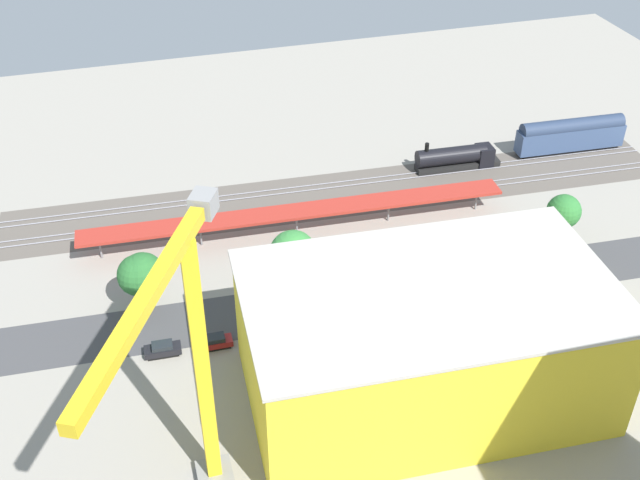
# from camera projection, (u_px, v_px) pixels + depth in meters

# --- Properties ---
(ground_plane) EXTENTS (171.96, 171.96, 0.00)m
(ground_plane) POSITION_uv_depth(u_px,v_px,m) (392.00, 273.00, 109.30)
(ground_plane) COLOR gray
(ground_plane) RESTS_ON ground
(rail_bed) EXTENTS (108.03, 19.02, 0.01)m
(rail_bed) POSITION_uv_depth(u_px,v_px,m) (345.00, 193.00, 126.46)
(rail_bed) COLOR #5B544C
(rail_bed) RESTS_ON ground
(street_asphalt) EXTENTS (107.80, 14.59, 0.01)m
(street_asphalt) POSITION_uv_depth(u_px,v_px,m) (403.00, 292.00, 105.89)
(street_asphalt) COLOR #424244
(street_asphalt) RESTS_ON ground
(track_rails) EXTENTS (107.33, 12.60, 0.12)m
(track_rails) POSITION_uv_depth(u_px,v_px,m) (345.00, 192.00, 126.35)
(track_rails) COLOR #9E9EA8
(track_rails) RESTS_ON ground
(platform_canopy_near) EXTENTS (63.49, 7.35, 3.94)m
(platform_canopy_near) POSITION_uv_depth(u_px,v_px,m) (296.00, 212.00, 115.29)
(platform_canopy_near) COLOR #A82D23
(platform_canopy_near) RESTS_ON ground
(locomotive) EXTENTS (14.72, 3.72, 5.34)m
(locomotive) POSITION_uv_depth(u_px,v_px,m) (458.00, 158.00, 132.18)
(locomotive) COLOR black
(locomotive) RESTS_ON ground
(passenger_coach) EXTENTS (19.55, 3.89, 6.23)m
(passenger_coach) POSITION_uv_depth(u_px,v_px,m) (571.00, 134.00, 136.15)
(passenger_coach) COLOR black
(passenger_coach) RESTS_ON ground
(parked_car_0) EXTENTS (4.77, 2.05, 1.70)m
(parked_car_0) POSITION_uv_depth(u_px,v_px,m) (508.00, 283.00, 106.18)
(parked_car_0) COLOR black
(parked_car_0) RESTS_ON ground
(parked_car_1) EXTENTS (4.17, 1.81, 1.69)m
(parked_car_1) POSITION_uv_depth(u_px,v_px,m) (466.00, 291.00, 104.73)
(parked_car_1) COLOR black
(parked_car_1) RESTS_ON ground
(parked_car_2) EXTENTS (4.42, 2.14, 1.59)m
(parked_car_2) POSITION_uv_depth(u_px,v_px,m) (413.00, 301.00, 103.14)
(parked_car_2) COLOR black
(parked_car_2) RESTS_ON ground
(parked_car_3) EXTENTS (4.96, 2.35, 1.72)m
(parked_car_3) POSITION_uv_depth(u_px,v_px,m) (370.00, 314.00, 101.01)
(parked_car_3) COLOR black
(parked_car_3) RESTS_ON ground
(parked_car_4) EXTENTS (4.29, 1.89, 1.74)m
(parked_car_4) POSITION_uv_depth(u_px,v_px,m) (323.00, 322.00, 99.60)
(parked_car_4) COLOR black
(parked_car_4) RESTS_ON ground
(parked_car_5) EXTENTS (4.43, 1.89, 1.85)m
(parked_car_5) POSITION_uv_depth(u_px,v_px,m) (268.00, 331.00, 98.15)
(parked_car_5) COLOR black
(parked_car_5) RESTS_ON ground
(parked_car_6) EXTENTS (4.13, 1.83, 1.66)m
(parked_car_6) POSITION_uv_depth(u_px,v_px,m) (216.00, 342.00, 96.68)
(parked_car_6) COLOR black
(parked_car_6) RESTS_ON ground
(parked_car_7) EXTENTS (4.56, 2.04, 1.67)m
(parked_car_7) POSITION_uv_depth(u_px,v_px,m) (163.00, 350.00, 95.57)
(parked_car_7) COLOR black
(parked_car_7) RESTS_ON ground
(construction_building) EXTENTS (40.30, 24.74, 14.95)m
(construction_building) POSITION_uv_depth(u_px,v_px,m) (425.00, 344.00, 86.60)
(construction_building) COLOR yellow
(construction_building) RESTS_ON ground
(construction_roof_slab) EXTENTS (40.93, 25.37, 0.40)m
(construction_roof_slab) POSITION_uv_depth(u_px,v_px,m) (431.00, 290.00, 82.17)
(construction_roof_slab) COLOR #B7B2A8
(construction_roof_slab) RESTS_ON construction_building
(tower_crane) EXTENTS (13.71, 24.46, 31.86)m
(tower_crane) POSITION_uv_depth(u_px,v_px,m) (191.00, 359.00, 68.12)
(tower_crane) COLOR gray
(tower_crane) RESTS_ON ground
(box_truck_0) EXTENTS (8.49, 2.80, 3.21)m
(box_truck_0) POSITION_uv_depth(u_px,v_px,m) (405.00, 289.00, 103.88)
(box_truck_0) COLOR black
(box_truck_0) RESTS_ON ground
(box_truck_1) EXTENTS (9.55, 3.43, 3.19)m
(box_truck_1) POSITION_uv_depth(u_px,v_px,m) (359.00, 289.00, 103.85)
(box_truck_1) COLOR black
(box_truck_1) RESTS_ON ground
(street_tree_0) EXTENTS (5.40, 5.40, 8.52)m
(street_tree_0) POSITION_uv_depth(u_px,v_px,m) (138.00, 275.00, 99.42)
(street_tree_0) COLOR brown
(street_tree_0) RESTS_ON ground
(street_tree_1) EXTENTS (4.82, 4.82, 6.75)m
(street_tree_1) POSITION_uv_depth(u_px,v_px,m) (330.00, 254.00, 105.55)
(street_tree_1) COLOR brown
(street_tree_1) RESTS_ON ground
(street_tree_2) EXTENTS (6.35, 6.35, 8.43)m
(street_tree_2) POSITION_uv_depth(u_px,v_px,m) (293.00, 253.00, 104.18)
(street_tree_2) COLOR brown
(street_tree_2) RESTS_ON ground
(street_tree_3) EXTENTS (4.97, 4.97, 7.92)m
(street_tree_3) POSITION_uv_depth(u_px,v_px,m) (564.00, 211.00, 112.23)
(street_tree_3) COLOR brown
(street_tree_3) RESTS_ON ground
(street_tree_4) EXTENTS (5.76, 5.76, 8.67)m
(street_tree_4) POSITION_uv_depth(u_px,v_px,m) (143.00, 275.00, 99.56)
(street_tree_4) COLOR brown
(street_tree_4) RESTS_ON ground
(traffic_light) EXTENTS (0.50, 0.36, 6.58)m
(traffic_light) POSITION_uv_depth(u_px,v_px,m) (317.00, 259.00, 104.74)
(traffic_light) COLOR #333333
(traffic_light) RESTS_ON ground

